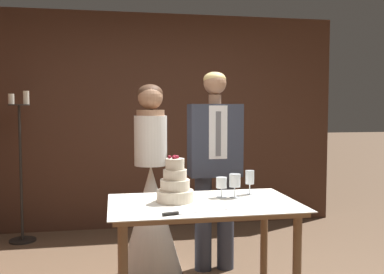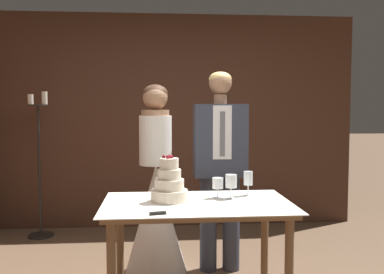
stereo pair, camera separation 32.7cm
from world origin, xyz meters
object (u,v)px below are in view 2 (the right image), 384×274
at_px(cake_table, 197,217).
at_px(wine_glass_near, 248,179).
at_px(tiered_cake, 169,185).
at_px(wine_glass_far, 231,182).
at_px(cake_knife, 171,213).
at_px(wine_glass_middle, 218,184).
at_px(candle_stand, 40,171).
at_px(groom, 220,160).
at_px(bride, 156,204).

distance_m(cake_table, wine_glass_near, 0.49).
xyz_separation_m(tiered_cake, wine_glass_far, (0.43, 0.05, 0.01)).
height_order(cake_table, wine_glass_near, wine_glass_near).
bearing_deg(cake_knife, wine_glass_middle, 36.88).
xyz_separation_m(cake_table, wine_glass_far, (0.25, 0.10, 0.22)).
distance_m(wine_glass_middle, candle_stand, 2.55).
relative_size(tiered_cake, wine_glass_near, 1.79).
height_order(groom, candle_stand, groom).
relative_size(wine_glass_near, wine_glass_middle, 1.22).
relative_size(cake_table, groom, 0.72).
distance_m(cake_table, wine_glass_far, 0.35).
bearing_deg(wine_glass_middle, candle_stand, 132.75).
bearing_deg(tiered_cake, wine_glass_near, 14.19).
bearing_deg(bride, wine_glass_far, -54.76).
distance_m(wine_glass_middle, groom, 0.74).
distance_m(cake_table, cake_knife, 0.37).
bearing_deg(cake_knife, bride, 81.00).
bearing_deg(wine_glass_far, tiered_cake, -173.81).
bearing_deg(cake_knife, cake_table, 43.82).
height_order(cake_table, cake_knife, cake_knife).
relative_size(cake_knife, wine_glass_near, 2.40).
bearing_deg(wine_glass_far, candle_stand, 133.82).
bearing_deg(candle_stand, tiered_cake, -54.52).
height_order(wine_glass_near, bride, bride).
distance_m(wine_glass_near, wine_glass_middle, 0.25).
xyz_separation_m(wine_glass_far, bride, (-0.53, 0.75, -0.31)).
height_order(tiered_cake, candle_stand, candle_stand).
bearing_deg(candle_stand, wine_glass_middle, -47.25).
bearing_deg(bride, cake_knife, -85.31).
relative_size(wine_glass_middle, wine_glass_far, 0.85).
bearing_deg(bride, groom, -0.07).
relative_size(cake_knife, wine_glass_middle, 2.92).
height_order(cake_table, bride, bride).
height_order(cake_knife, bride, bride).
relative_size(cake_table, candle_stand, 0.78).
xyz_separation_m(cake_table, tiered_cake, (-0.19, 0.05, 0.21)).
relative_size(groom, candle_stand, 1.08).
relative_size(wine_glass_middle, bride, 0.09).
height_order(wine_glass_near, candle_stand, candle_stand).
bearing_deg(tiered_cake, wine_glass_middle, 11.97).
height_order(wine_glass_near, wine_glass_far, wine_glass_near).
xyz_separation_m(cake_knife, wine_glass_far, (0.44, 0.39, 0.11)).
xyz_separation_m(wine_glass_far, groom, (0.03, 0.75, 0.07)).
distance_m(bride, groom, 0.68).
bearing_deg(groom, wine_glass_far, -92.49).
height_order(wine_glass_near, groom, groom).
bearing_deg(groom, cake_knife, -112.28).
distance_m(wine_glass_middle, bride, 0.90).
distance_m(tiered_cake, groom, 0.93).
height_order(cake_table, tiered_cake, tiered_cake).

